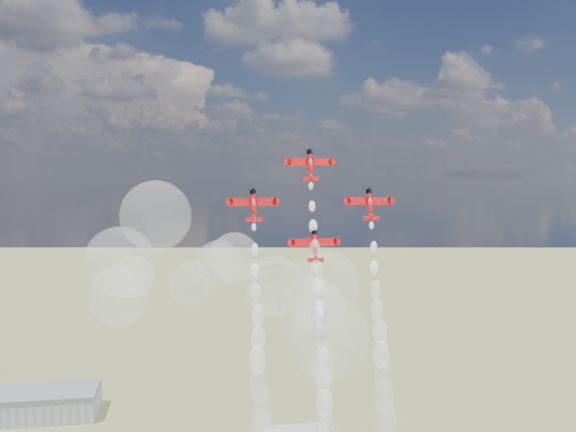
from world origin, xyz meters
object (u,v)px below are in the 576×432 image
(plane_left, at_px, (253,205))
(plane_right, at_px, (370,204))
(hangar, at_px, (46,403))
(plane_slot, at_px, (315,245))
(plane_lead, at_px, (310,164))

(plane_left, distance_m, plane_right, 28.76)
(hangar, distance_m, plane_slot, 219.51)
(plane_slot, bearing_deg, plane_left, 168.69)
(plane_left, relative_size, plane_right, 1.00)
(plane_slot, bearing_deg, hangar, 120.60)
(hangar, distance_m, plane_right, 228.62)
(plane_left, height_order, plane_right, same)
(plane_lead, xyz_separation_m, plane_slot, (0.00, -5.75, -19.29))
(hangar, bearing_deg, plane_right, -55.48)
(plane_right, bearing_deg, plane_slot, -168.69)
(hangar, relative_size, plane_lead, 4.49)
(plane_lead, height_order, plane_slot, plane_lead)
(plane_lead, relative_size, plane_right, 1.00)
(plane_right, bearing_deg, plane_lead, 168.69)
(plane_left, bearing_deg, plane_right, 0.00)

